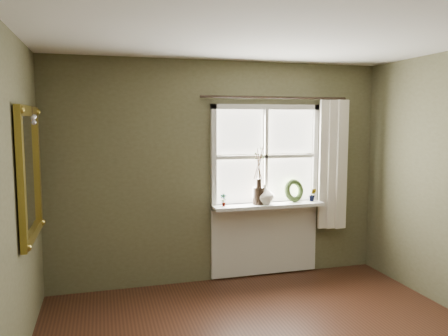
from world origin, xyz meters
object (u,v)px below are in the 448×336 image
wreath (294,193)px  gilt_mirror (30,173)px  cream_vase (265,194)px  dark_jug (259,196)px

wreath → gilt_mirror: 2.99m
cream_vase → wreath: (0.40, 0.04, -0.01)m
cream_vase → gilt_mirror: (-2.46, -0.71, 0.42)m
cream_vase → dark_jug: bearing=180.0°
dark_jug → wreath: (0.47, 0.04, 0.01)m
dark_jug → gilt_mirror: bearing=-163.4°
wreath → dark_jug: bearing=167.6°
dark_jug → cream_vase: size_ratio=0.88×
wreath → gilt_mirror: (-2.86, -0.75, 0.43)m
gilt_mirror → cream_vase: bearing=16.1°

